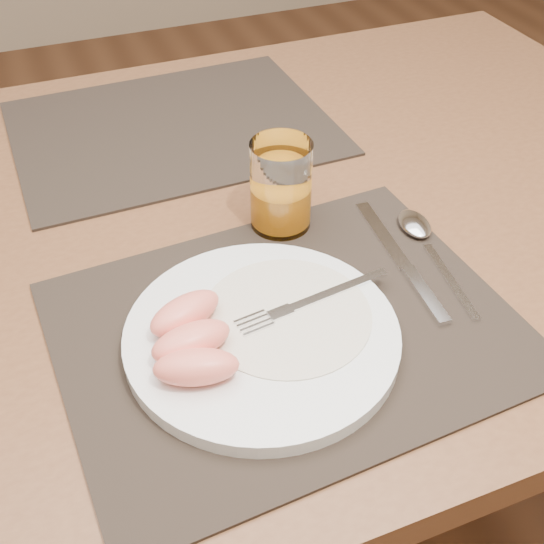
{
  "coord_description": "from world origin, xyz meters",
  "views": [
    {
      "loc": [
        -0.2,
        -0.66,
        1.25
      ],
      "look_at": [
        0.01,
        -0.15,
        0.77
      ],
      "focal_mm": 45.0,
      "sensor_mm": 36.0,
      "label": 1
    }
  ],
  "objects_px": {
    "juice_glass": "(281,190)",
    "knife": "(407,268)",
    "table": "(224,262)",
    "spoon": "(420,232)",
    "fork": "(301,305)",
    "plate": "(262,336)",
    "placemat_far": "(172,128)",
    "placemat_near": "(287,328)"
  },
  "relations": [
    {
      "from": "plate",
      "to": "spoon",
      "type": "xyz_separation_m",
      "value": [
        0.23,
        0.09,
        -0.0
      ]
    },
    {
      "from": "knife",
      "to": "spoon",
      "type": "height_order",
      "value": "spoon"
    },
    {
      "from": "table",
      "to": "placemat_near",
      "type": "distance_m",
      "value": 0.24
    },
    {
      "from": "table",
      "to": "juice_glass",
      "type": "relative_size",
      "value": 12.93
    },
    {
      "from": "table",
      "to": "plate",
      "type": "xyz_separation_m",
      "value": [
        -0.03,
        -0.23,
        0.1
      ]
    },
    {
      "from": "juice_glass",
      "to": "table",
      "type": "bearing_deg",
      "value": 134.97
    },
    {
      "from": "table",
      "to": "placemat_near",
      "type": "relative_size",
      "value": 3.11
    },
    {
      "from": "placemat_far",
      "to": "juice_glass",
      "type": "relative_size",
      "value": 4.16
    },
    {
      "from": "fork",
      "to": "spoon",
      "type": "bearing_deg",
      "value": 21.92
    },
    {
      "from": "placemat_far",
      "to": "spoon",
      "type": "bearing_deg",
      "value": -60.83
    },
    {
      "from": "plate",
      "to": "placemat_near",
      "type": "bearing_deg",
      "value": 16.67
    },
    {
      "from": "placemat_far",
      "to": "plate",
      "type": "height_order",
      "value": "plate"
    },
    {
      "from": "placemat_near",
      "to": "juice_glass",
      "type": "distance_m",
      "value": 0.18
    },
    {
      "from": "table",
      "to": "plate",
      "type": "distance_m",
      "value": 0.25
    },
    {
      "from": "fork",
      "to": "knife",
      "type": "height_order",
      "value": "fork"
    },
    {
      "from": "placemat_near",
      "to": "knife",
      "type": "relative_size",
      "value": 2.04
    },
    {
      "from": "plate",
      "to": "knife",
      "type": "height_order",
      "value": "plate"
    },
    {
      "from": "fork",
      "to": "placemat_near",
      "type": "bearing_deg",
      "value": -158.5
    },
    {
      "from": "plate",
      "to": "fork",
      "type": "relative_size",
      "value": 1.54
    },
    {
      "from": "placemat_near",
      "to": "placemat_far",
      "type": "xyz_separation_m",
      "value": [
        0.0,
        0.44,
        0.0
      ]
    },
    {
      "from": "fork",
      "to": "spoon",
      "type": "relative_size",
      "value": 0.91
    },
    {
      "from": "spoon",
      "to": "juice_glass",
      "type": "height_order",
      "value": "juice_glass"
    },
    {
      "from": "table",
      "to": "fork",
      "type": "relative_size",
      "value": 7.99
    },
    {
      "from": "plate",
      "to": "juice_glass",
      "type": "relative_size",
      "value": 2.49
    },
    {
      "from": "spoon",
      "to": "juice_glass",
      "type": "xyz_separation_m",
      "value": [
        -0.14,
        0.08,
        0.04
      ]
    },
    {
      "from": "juice_glass",
      "to": "placemat_near",
      "type": "bearing_deg",
      "value": -110.06
    },
    {
      "from": "placemat_far",
      "to": "knife",
      "type": "relative_size",
      "value": 2.04
    },
    {
      "from": "placemat_near",
      "to": "knife",
      "type": "height_order",
      "value": "knife"
    },
    {
      "from": "placemat_near",
      "to": "fork",
      "type": "xyz_separation_m",
      "value": [
        0.02,
        0.01,
        0.02
      ]
    },
    {
      "from": "juice_glass",
      "to": "knife",
      "type": "bearing_deg",
      "value": -53.69
    },
    {
      "from": "plate",
      "to": "fork",
      "type": "distance_m",
      "value": 0.05
    },
    {
      "from": "placemat_near",
      "to": "juice_glass",
      "type": "height_order",
      "value": "juice_glass"
    },
    {
      "from": "fork",
      "to": "knife",
      "type": "bearing_deg",
      "value": 10.21
    },
    {
      "from": "fork",
      "to": "knife",
      "type": "xyz_separation_m",
      "value": [
        0.14,
        0.02,
        -0.02
      ]
    },
    {
      "from": "placemat_far",
      "to": "knife",
      "type": "bearing_deg",
      "value": -69.23
    },
    {
      "from": "spoon",
      "to": "juice_glass",
      "type": "bearing_deg",
      "value": 149.89
    },
    {
      "from": "placemat_far",
      "to": "fork",
      "type": "relative_size",
      "value": 2.57
    },
    {
      "from": "spoon",
      "to": "table",
      "type": "bearing_deg",
      "value": 145.03
    },
    {
      "from": "table",
      "to": "placemat_far",
      "type": "xyz_separation_m",
      "value": [
        -0.0,
        0.22,
        0.09
      ]
    },
    {
      "from": "placemat_near",
      "to": "spoon",
      "type": "height_order",
      "value": "spoon"
    },
    {
      "from": "fork",
      "to": "plate",
      "type": "bearing_deg",
      "value": -161.5
    },
    {
      "from": "table",
      "to": "knife",
      "type": "xyz_separation_m",
      "value": [
        0.15,
        -0.19,
        0.09
      ]
    }
  ]
}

